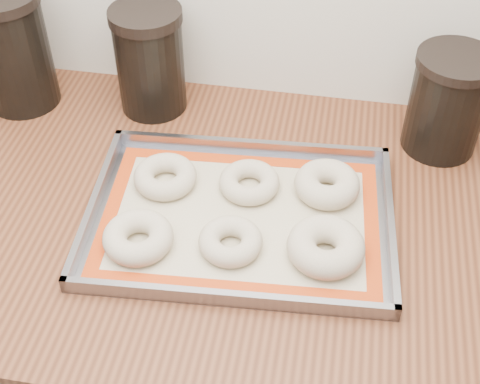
% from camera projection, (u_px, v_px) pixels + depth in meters
% --- Properties ---
extents(cabinet, '(3.00, 0.65, 0.86)m').
position_uv_depth(cabinet, '(219.00, 369.00, 1.37)').
color(cabinet, '#5B6257').
rests_on(cabinet, floor).
extents(countertop, '(3.06, 0.68, 0.04)m').
position_uv_depth(countertop, '(212.00, 216.00, 1.06)').
color(countertop, brown).
rests_on(countertop, cabinet).
extents(baking_tray, '(0.48, 0.36, 0.03)m').
position_uv_depth(baking_tray, '(240.00, 217.00, 1.02)').
color(baking_tray, gray).
rests_on(baking_tray, countertop).
extents(baking_mat, '(0.44, 0.32, 0.00)m').
position_uv_depth(baking_mat, '(240.00, 218.00, 1.02)').
color(baking_mat, '#C6B793').
rests_on(baking_mat, baking_tray).
extents(bagel_front_left, '(0.12, 0.12, 0.04)m').
position_uv_depth(bagel_front_left, '(138.00, 237.00, 0.97)').
color(bagel_front_left, beige).
rests_on(bagel_front_left, baking_mat).
extents(bagel_front_mid, '(0.10, 0.10, 0.03)m').
position_uv_depth(bagel_front_mid, '(231.00, 241.00, 0.96)').
color(bagel_front_mid, beige).
rests_on(bagel_front_mid, baking_mat).
extents(bagel_front_right, '(0.14, 0.14, 0.04)m').
position_uv_depth(bagel_front_right, '(326.00, 247.00, 0.95)').
color(bagel_front_right, beige).
rests_on(bagel_front_right, baking_mat).
extents(bagel_back_left, '(0.10, 0.10, 0.03)m').
position_uv_depth(bagel_back_left, '(165.00, 177.00, 1.06)').
color(bagel_back_left, beige).
rests_on(bagel_back_left, baking_mat).
extents(bagel_back_mid, '(0.10, 0.10, 0.03)m').
position_uv_depth(bagel_back_mid, '(249.00, 182.00, 1.05)').
color(bagel_back_mid, beige).
rests_on(bagel_back_mid, baking_mat).
extents(bagel_back_right, '(0.13, 0.13, 0.04)m').
position_uv_depth(bagel_back_right, '(327.00, 184.00, 1.05)').
color(bagel_back_right, beige).
rests_on(bagel_back_right, baking_mat).
extents(canister_left, '(0.13, 0.13, 0.21)m').
position_uv_depth(canister_left, '(13.00, 50.00, 1.17)').
color(canister_left, black).
rests_on(canister_left, countertop).
extents(canister_mid, '(0.13, 0.13, 0.19)m').
position_uv_depth(canister_mid, '(150.00, 60.00, 1.17)').
color(canister_mid, black).
rests_on(canister_mid, countertop).
extents(canister_right, '(0.13, 0.13, 0.18)m').
position_uv_depth(canister_right, '(447.00, 102.00, 1.09)').
color(canister_right, black).
rests_on(canister_right, countertop).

